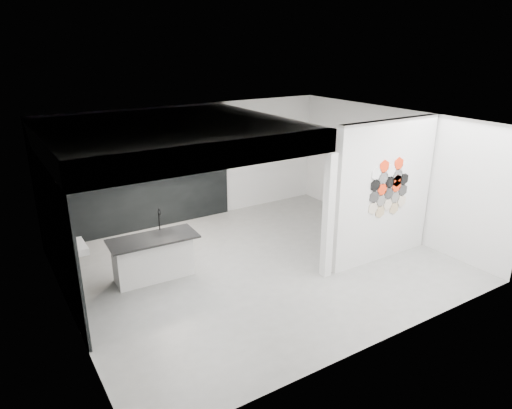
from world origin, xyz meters
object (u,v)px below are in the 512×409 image
Objects in this scene: partition_panel at (385,192)px; stockpot at (94,180)px; wall_basin at (73,248)px; kettle at (186,166)px; kitchen_island at (153,257)px; glass_bowl at (201,165)px; utensil_cup at (97,180)px; glass_vase at (201,164)px; bottle_dark at (120,175)px.

partition_panel reaches higher than stockpot.
kettle is (3.02, 2.07, 0.54)m from wall_basin.
wall_basin is at bearing 173.81° from kitchen_island.
partition_panel is at bearing -61.77° from glass_bowl.
kitchen_island is 16.56× the size of utensil_cup.
kettle is at bearing 122.28° from partition_panel.
kettle is 1.61× the size of utensil_cup.
kitchen_island is 11.90× the size of glass_vase.
glass_vase is 0.77× the size of bottle_dark.
stockpot is 0.06m from utensil_cup.
kitchen_island reaches higher than wall_basin.
glass_bowl is 1.49× the size of utensil_cup.
glass_bowl is 1.07× the size of glass_vase.
wall_basin is at bearing -113.83° from stockpot.
partition_panel is at bearing -40.64° from utensil_cup.
glass_bowl is at bearing 0.00° from stockpot.
utensil_cup is (-2.06, 0.00, -0.02)m from kettle.
partition_panel reaches higher than bottle_dark.
kitchen_island is at bearing 158.94° from partition_panel.
utensil_cup is (-0.50, 0.00, -0.04)m from bottle_dark.
kettle reaches higher than kitchen_island.
wall_basin is 3.84× the size of kettle.
glass_bowl is 2.43m from utensil_cup.
kitchen_island is 11.14× the size of glass_bowl.
kitchen_island is at bearing -93.85° from bottle_dark.
bottle_dark is 1.82× the size of utensil_cup.
glass_bowl is at bearing 118.23° from partition_panel.
bottle_dark reaches higher than glass_bowl.
glass_vase is at bearing 0.00° from utensil_cup.
kitchen_island is at bearing -80.08° from stockpot.
bottle_dark is at bearing 180.00° from glass_bowl.
wall_basin is at bearing -130.28° from kettle.
utensil_cup is (-0.35, 2.26, 0.94)m from kitchen_island.
kitchen_island is 9.12× the size of bottle_dark.
glass_bowl reaches higher than wall_basin.
glass_vase is at bearing 0.00° from stockpot.
partition_panel is at bearing -42.33° from kettle.
stockpot is at bearing 180.00° from utensil_cup.
wall_basin is 0.37× the size of kitchen_island.
partition_panel is 5.78m from wall_basin.
wall_basin is at bearing 161.77° from partition_panel.
bottle_dark is (-1.56, 0.00, 0.02)m from kettle.
partition_panel is 1.74× the size of kitchen_island.
stockpot reaches higher than glass_bowl.
glass_vase is at bearing 0.00° from glass_bowl.
wall_basin is at bearing -114.98° from utensil_cup.
wall_basin is 2.34m from utensil_cup.
stockpot is at bearing -164.61° from kettle.
utensil_cup is at bearing 0.00° from stockpot.
glass_bowl is 0.82× the size of bottle_dark.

